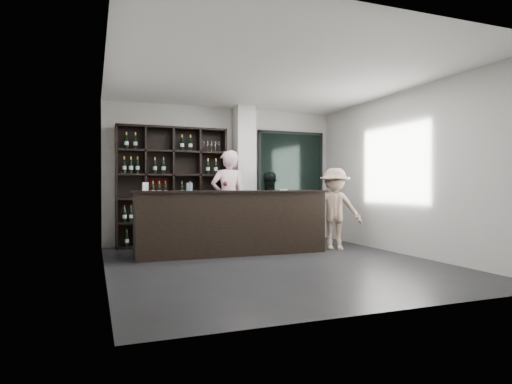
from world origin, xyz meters
name	(u,v)px	position (x,y,z in m)	size (l,w,h in m)	color
floor	(275,264)	(0.00, 0.00, -0.01)	(5.00, 5.50, 0.01)	black
wine_shelf	(173,187)	(-1.15, 2.57, 1.20)	(2.20, 0.35, 2.40)	black
structural_column	(244,175)	(0.35, 2.47, 1.45)	(0.40, 0.40, 2.90)	silver
glass_panel	(291,178)	(1.55, 2.69, 1.40)	(1.60, 0.08, 2.10)	black
tasting_counter	(232,222)	(-0.35, 1.10, 0.57)	(3.43, 0.71, 1.13)	black
taster_pink	(228,199)	(-0.15, 2.00, 0.96)	(0.70, 0.46, 1.91)	#F7C1CF
taster_black	(268,208)	(0.74, 2.10, 0.75)	(0.73, 0.57, 1.50)	black
customer	(335,209)	(1.68, 0.99, 0.78)	(1.00, 0.58, 1.55)	gray
wine_glass	(225,185)	(-0.48, 1.09, 1.22)	(0.07, 0.07, 0.18)	white
spit_cup	(189,187)	(-1.14, 0.98, 1.20)	(0.10, 0.10, 0.13)	silver
napkin_stack	(284,190)	(0.68, 1.17, 1.14)	(0.12, 0.12, 0.02)	white
card_stand	(145,187)	(-1.84, 1.15, 1.20)	(0.09, 0.05, 0.14)	white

